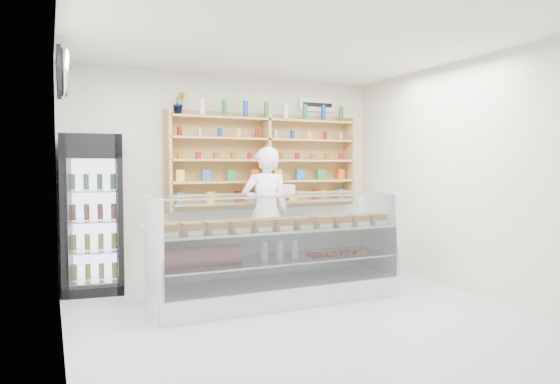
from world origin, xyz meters
name	(u,v)px	position (x,y,z in m)	size (l,w,h in m)	color
room	(314,179)	(0.00, 0.00, 1.40)	(5.00, 5.00, 5.00)	#BBBBC0
display_counter	(277,271)	(-0.02, 0.83, 0.34)	(2.80, 0.83, 1.22)	white
shop_worker	(266,213)	(0.29, 1.88, 0.89)	(0.65, 0.42, 1.77)	silver
drinks_cooler	(94,213)	(-1.85, 2.13, 0.95)	(0.76, 0.75, 1.89)	black
wall_shelving	(266,161)	(0.50, 2.34, 1.59)	(2.84, 0.28, 1.33)	tan
potted_plant	(179,104)	(-0.75, 2.34, 2.34)	(0.16, 0.13, 0.30)	#1E6626
security_mirror	(64,72)	(-2.17, 1.20, 2.45)	(0.15, 0.50, 0.50)	silver
wall_sign	(317,105)	(1.40, 2.47, 2.45)	(0.62, 0.03, 0.20)	white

